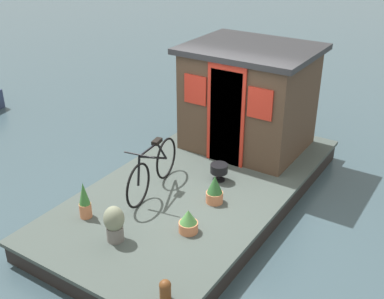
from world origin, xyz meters
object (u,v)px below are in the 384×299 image
Objects in this scene: houseboat_cabin at (249,97)px; charcoal_grill at (219,169)px; potted_plant_geranium at (188,221)px; mooring_bollard at (165,289)px; potted_plant_ivy at (114,223)px; potted_plant_succulent at (215,190)px; bicycle at (153,169)px; potted_plant_mint at (85,201)px.

houseboat_cabin is 7.68× the size of charcoal_grill.
potted_plant_geranium is (-2.93, -0.60, -0.80)m from houseboat_cabin.
mooring_bollard is at bearing -158.09° from potted_plant_geranium.
potted_plant_succulent is (1.56, -0.65, -0.06)m from potted_plant_ivy.
potted_plant_ivy is at bearing 177.91° from houseboat_cabin.
potted_plant_geranium is at bearing -46.02° from potted_plant_ivy.
bicycle reaches higher than potted_plant_mint.
potted_plant_ivy is 1.02m from potted_plant_geranium.
charcoal_grill is 1.07× the size of mooring_bollard.
houseboat_cabin reaches higher than mooring_bollard.
bicycle reaches higher than mooring_bollard.
mooring_bollard is at bearing -113.52° from potted_plant_ivy.
houseboat_cabin is 8.22× the size of mooring_bollard.
charcoal_grill reaches higher than mooring_bollard.
bicycle reaches higher than charcoal_grill.
potted_plant_mint is (-1.14, 0.38, -0.12)m from bicycle.
houseboat_cabin reaches higher than potted_plant_succulent.
potted_plant_mint is 0.76m from potted_plant_ivy.
charcoal_grill is at bearing -9.63° from potted_plant_ivy.
houseboat_cabin is 4.39m from mooring_bollard.
potted_plant_ivy reaches higher than potted_plant_geranium.
houseboat_cabin is 3.94× the size of potted_plant_mint.
potted_plant_mint is 1.55m from potted_plant_geranium.
houseboat_cabin reaches higher than potted_plant_mint.
potted_plant_mint is at bearing 161.34° from bicycle.
potted_plant_ivy reaches higher than potted_plant_succulent.
houseboat_cabin is 3.62m from potted_plant_mint.
bicycle is at bearing 168.24° from houseboat_cabin.
potted_plant_succulent is at bearing -166.03° from houseboat_cabin.
potted_plant_mint reaches higher than potted_plant_succulent.
bicycle reaches higher than potted_plant_succulent.
mooring_bollard is (-0.72, -1.96, -0.13)m from potted_plant_mint.
potted_plant_succulent is 1.31× the size of potted_plant_geranium.
charcoal_grill is 2.84m from mooring_bollard.
potted_plant_ivy is at bearing 170.37° from charcoal_grill.
bicycle is at bearing 103.11° from potted_plant_succulent.
houseboat_cabin is 3.10m from potted_plant_geranium.
houseboat_cabin is at bearing 13.97° from potted_plant_succulent.
bicycle is 2.85× the size of potted_plant_mint.
houseboat_cabin reaches higher than bicycle.
potted_plant_succulent is 0.68m from charcoal_grill.
houseboat_cabin is 2.27m from potted_plant_succulent.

